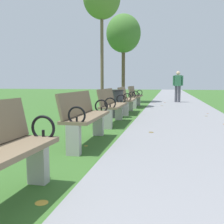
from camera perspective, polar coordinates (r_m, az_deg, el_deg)
The scene contains 9 objects.
paved_walkway at distance 17.43m, azimuth 13.55°, elevation 2.79°, with size 2.74×44.00×0.02m, color gray.
park_bench_3 at distance 4.57m, azimuth -5.90°, elevation -0.85°, with size 0.50×1.61×0.90m.
park_bench_4 at distance 6.72m, azimuth -0.03°, elevation 1.51°, with size 0.49×1.61×0.90m.
park_bench_5 at distance 9.09m, azimuth 3.14°, elevation 2.78°, with size 0.52×1.61×0.90m.
park_bench_6 at distance 11.44m, azimuth 4.99°, elevation 3.51°, with size 0.47×1.60×0.90m.
tree_2 at distance 14.43m, azimuth 2.50°, elevation 16.47°, with size 1.80×1.80×4.60m.
pedestrian_walking at distance 14.34m, azimuth 14.04°, elevation 5.70°, with size 0.53×0.26×1.62m.
trash_bin at distance 7.98m, azimuth 0.81°, elevation 1.84°, with size 0.48×0.48×0.84m.
scattered_leaves at distance 5.35m, azimuth 1.30°, elevation -4.87°, with size 4.95×14.74×0.02m.
Camera 1 is at (0.89, 0.61, 1.06)m, focal length 42.34 mm.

